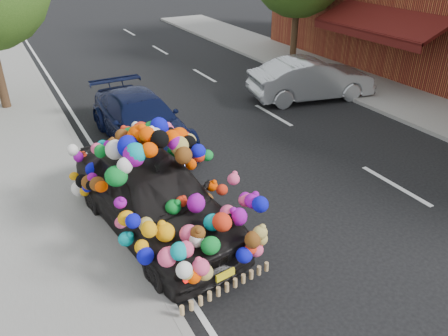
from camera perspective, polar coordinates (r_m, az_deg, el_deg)
name	(u,v)px	position (r m, az deg, el deg)	size (l,w,h in m)	color
ground	(263,230)	(8.61, 5.10, -8.09)	(100.00, 100.00, 0.00)	black
sidewalk	(26,307)	(7.63, -24.42, -16.17)	(4.00, 60.00, 0.12)	gray
kerb	(148,266)	(7.78, -9.94, -12.48)	(0.15, 60.00, 0.13)	gray
footpath_far	(425,109)	(15.77, 24.77, 7.05)	(3.00, 40.00, 0.12)	gray
lane_markings	(395,185)	(10.74, 21.46, -2.12)	(6.00, 50.00, 0.01)	silver
plush_art_car	(153,180)	(8.11, -9.27, -1.50)	(2.76, 4.91, 2.17)	black
navy_sedan	(141,120)	(12.09, -10.79, 6.22)	(1.82, 4.48, 1.30)	#0B1133
silver_hatchback	(311,79)	(15.52, 11.33, 11.31)	(1.48, 4.25, 1.40)	#A7AAAE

